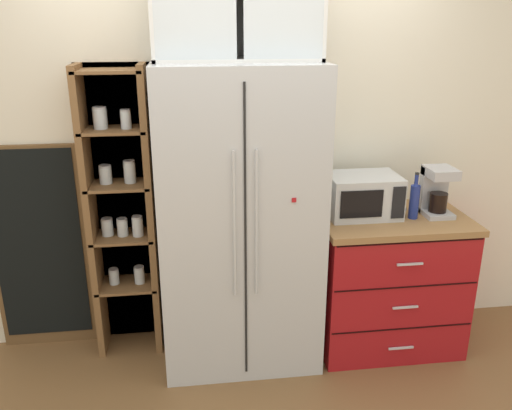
{
  "coord_description": "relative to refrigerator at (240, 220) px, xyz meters",
  "views": [
    {
      "loc": [
        -0.29,
        -2.92,
        2.07
      ],
      "look_at": [
        0.1,
        0.04,
        1.02
      ],
      "focal_mm": 37.11,
      "sensor_mm": 36.0,
      "label": 1
    }
  ],
  "objects": [
    {
      "name": "chalkboard_menu",
      "position": [
        -1.26,
        0.29,
        -0.24
      ],
      "size": [
        0.6,
        0.04,
        1.36
      ],
      "color": "brown",
      "rests_on": "ground"
    },
    {
      "name": "mug_navy",
      "position": [
        0.97,
        -0.02,
        0.02
      ],
      "size": [
        0.11,
        0.08,
        0.09
      ],
      "color": "navy",
      "rests_on": "counter_cabinet"
    },
    {
      "name": "ground_plane",
      "position": [
        -0.0,
        -0.04,
        -0.93
      ],
      "size": [
        10.66,
        10.66,
        0.0
      ],
      "primitive_type": "plane",
      "color": "brown"
    },
    {
      "name": "coffee_maker",
      "position": [
        1.25,
        0.02,
        0.13
      ],
      "size": [
        0.17,
        0.2,
        0.31
      ],
      "color": "#B7B7BC",
      "rests_on": "counter_cabinet"
    },
    {
      "name": "microwave",
      "position": [
        0.78,
        0.06,
        0.11
      ],
      "size": [
        0.44,
        0.33,
        0.26
      ],
      "color": "silver",
      "rests_on": "counter_cabinet"
    },
    {
      "name": "bottle_cobalt",
      "position": [
        1.08,
        -0.04,
        0.11
      ],
      "size": [
        0.06,
        0.06,
        0.29
      ],
      "color": "navy",
      "rests_on": "counter_cabinet"
    },
    {
      "name": "wall_back_cream",
      "position": [
        -0.0,
        0.36,
        0.35
      ],
      "size": [
        4.96,
        0.1,
        2.55
      ],
      "primitive_type": "cube",
      "color": "silver",
      "rests_on": "ground"
    },
    {
      "name": "counter_cabinet",
      "position": [
        0.97,
        0.01,
        -0.47
      ],
      "size": [
        0.94,
        0.64,
        0.9
      ],
      "color": "#A8161C",
      "rests_on": "ground"
    },
    {
      "name": "refrigerator",
      "position": [
        0.0,
        0.0,
        0.0
      ],
      "size": [
        0.95,
        0.64,
        1.86
      ],
      "color": "silver",
      "rests_on": "ground"
    },
    {
      "name": "pantry_shelf_column",
      "position": [
        -0.72,
        0.24,
        0.02
      ],
      "size": [
        0.44,
        0.3,
        1.84
      ],
      "color": "brown",
      "rests_on": "ground"
    }
  ]
}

